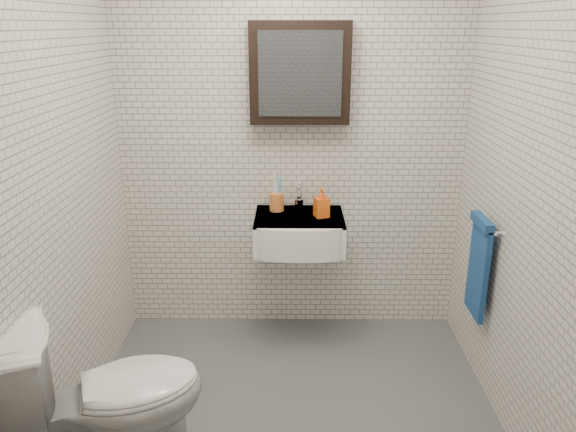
# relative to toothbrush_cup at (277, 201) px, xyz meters

# --- Properties ---
(ground) EXTENTS (2.20, 2.00, 0.01)m
(ground) POSITION_rel_toothbrush_cup_xyz_m (0.09, -0.89, -0.91)
(ground) COLOR #515459
(ground) RESTS_ON ground
(room_shell) EXTENTS (2.22, 2.02, 2.51)m
(room_shell) POSITION_rel_toothbrush_cup_xyz_m (0.09, -0.89, 0.55)
(room_shell) COLOR silver
(room_shell) RESTS_ON ground
(washbasin) EXTENTS (0.55, 0.50, 0.20)m
(washbasin) POSITION_rel_toothbrush_cup_xyz_m (0.14, -0.15, -0.16)
(washbasin) COLOR white
(washbasin) RESTS_ON room_shell
(faucet) EXTENTS (0.06, 0.20, 0.15)m
(faucet) POSITION_rel_toothbrush_cup_xyz_m (0.14, 0.04, 0.00)
(faucet) COLOR silver
(faucet) RESTS_ON washbasin
(mirror_cabinet) EXTENTS (0.60, 0.15, 0.60)m
(mirror_cabinet) POSITION_rel_toothbrush_cup_xyz_m (0.14, 0.04, 0.79)
(mirror_cabinet) COLOR black
(mirror_cabinet) RESTS_ON room_shell
(towel_rail) EXTENTS (0.09, 0.30, 0.58)m
(towel_rail) POSITION_rel_toothbrush_cup_xyz_m (1.14, -0.54, -0.19)
(towel_rail) COLOR silver
(towel_rail) RESTS_ON room_shell
(toothbrush_cup) EXTENTS (0.11, 0.11, 0.25)m
(toothbrush_cup) POSITION_rel_toothbrush_cup_xyz_m (0.00, 0.00, 0.00)
(toothbrush_cup) COLOR #C86C32
(toothbrush_cup) RESTS_ON washbasin
(soap_bottle) EXTENTS (0.10, 0.10, 0.18)m
(soap_bottle) POSITION_rel_toothbrush_cup_xyz_m (0.28, -0.12, 0.03)
(soap_bottle) COLOR orange
(soap_bottle) RESTS_ON washbasin
(toilet) EXTENTS (0.94, 0.75, 0.84)m
(toilet) POSITION_rel_toothbrush_cup_xyz_m (-0.71, -1.33, -0.49)
(toilet) COLOR white
(toilet) RESTS_ON ground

